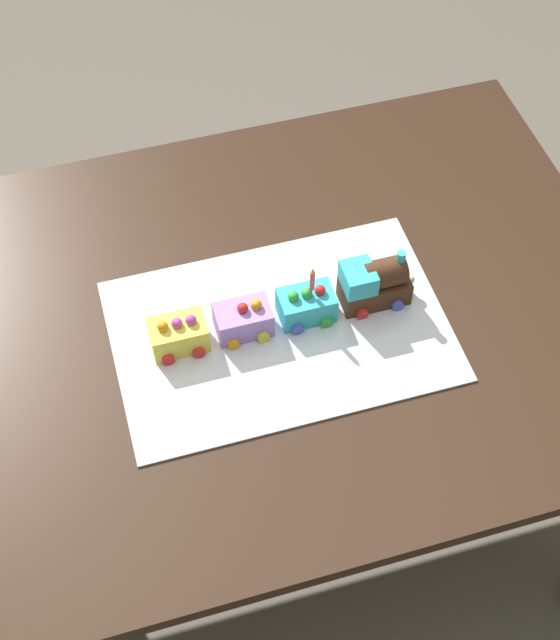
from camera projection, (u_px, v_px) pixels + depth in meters
ground_plane at (264, 496)px, 2.28m from camera, size 8.00×8.00×0.00m
dining_table at (259, 350)px, 1.77m from camera, size 1.40×1.00×0.74m
cake_board at (280, 331)px, 1.66m from camera, size 0.60×0.40×0.00m
cake_locomotive at (374, 283)px, 1.66m from camera, size 0.14×0.08×0.12m
cake_car_flatbed_turquoise at (306, 305)px, 1.66m from camera, size 0.10×0.08×0.07m
cake_car_hopper_lavender at (243, 319)px, 1.64m from camera, size 0.10×0.08×0.07m
cake_car_tanker_lemon at (178, 334)px, 1.62m from camera, size 0.10×0.08×0.07m
birthday_candle at (312, 279)px, 1.60m from camera, size 0.01×0.01×0.06m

